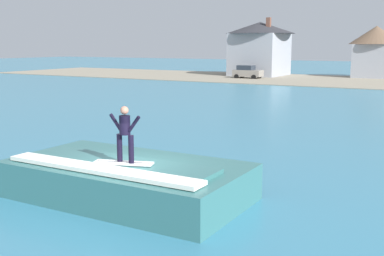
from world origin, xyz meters
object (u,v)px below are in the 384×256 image
at_px(surfer, 125,131).
at_px(car_near_shore, 247,72).
at_px(surfboard, 124,163).
at_px(wave_crest, 127,179).
at_px(house_with_chimney, 260,46).
at_px(house_small_cottage, 376,49).

distance_m(surfer, car_near_shore, 54.39).
bearing_deg(car_near_shore, surfboard, -70.48).
bearing_deg(wave_crest, house_with_chimney, 108.10).
distance_m(car_near_shore, house_small_cottage, 18.60).
relative_size(wave_crest, surfboard, 4.09).
bearing_deg(surfer, wave_crest, 126.24).
bearing_deg(house_with_chimney, surfboard, -71.75).
distance_m(wave_crest, house_small_cottage, 61.32).
distance_m(surfboard, surfer, 0.95).
relative_size(car_near_shore, house_with_chimney, 0.38).
relative_size(wave_crest, car_near_shore, 1.85).
relative_size(surfboard, house_with_chimney, 0.17).
xyz_separation_m(wave_crest, house_with_chimney, (-18.70, 57.22, 3.89)).
xyz_separation_m(surfer, house_small_cottage, (-3.24, 61.75, 1.89)).
xyz_separation_m(surfboard, house_with_chimney, (-19.06, 57.83, 3.19)).
xyz_separation_m(wave_crest, car_near_shore, (-17.80, 50.62, 0.35)).
xyz_separation_m(surfer, house_with_chimney, (-19.14, 57.83, 2.24)).
bearing_deg(house_small_cottage, surfer, -86.99).
bearing_deg(house_with_chimney, wave_crest, -71.90).
bearing_deg(house_small_cottage, house_with_chimney, -166.12).
distance_m(car_near_shore, house_with_chimney, 7.54).
xyz_separation_m(surfboard, surfer, (0.08, 0.00, 0.95)).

